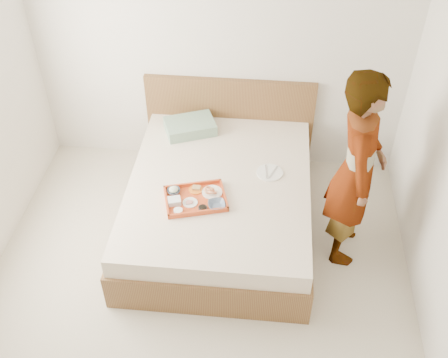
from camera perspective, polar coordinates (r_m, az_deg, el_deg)
ground at (r=4.40m, az=-3.24°, el=-14.08°), size 3.50×4.00×0.01m
wall_back at (r=5.04m, az=-0.51°, el=14.04°), size 3.50×0.01×2.60m
bed at (r=4.83m, az=-0.47°, el=-2.60°), size 1.65×2.00×0.53m
headboard at (r=5.44m, az=0.59°, el=6.11°), size 1.65×0.06×0.95m
pillow at (r=5.19m, az=-3.59°, el=5.54°), size 0.54×0.46×0.11m
tray at (r=4.46m, az=-3.02°, el=-2.06°), size 0.57×0.48×0.04m
prawn_plate at (r=4.52m, az=-1.25°, el=-1.40°), size 0.21×0.21×0.01m
navy_bowl_big at (r=4.39m, az=-0.78°, el=-2.72°), size 0.17×0.17×0.03m
sauce_dish at (r=4.37m, az=-2.25°, el=-3.11°), size 0.09×0.09×0.03m
meat_plate at (r=4.44m, az=-3.58°, el=-2.49°), size 0.15×0.15×0.01m
bread_plate at (r=4.55m, az=-2.99°, el=-1.11°), size 0.15×0.15×0.01m
salad_bowl at (r=4.53m, az=-5.30°, el=-1.28°), size 0.13×0.13×0.03m
plastic_tub at (r=4.43m, az=-5.24°, el=-2.33°), size 0.12×0.11×0.04m
cheese_round at (r=4.36m, az=-4.84°, el=-3.36°), size 0.09×0.09×0.03m
dinner_plate at (r=4.74m, az=4.82°, el=0.68°), size 0.28×0.28×0.01m
person at (r=4.34m, az=13.75°, el=0.88°), size 0.47×0.67×1.76m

